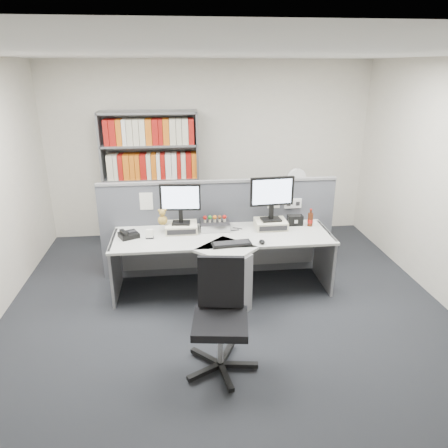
{
  "coord_description": "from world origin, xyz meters",
  "views": [
    {
      "loc": [
        -0.48,
        -3.74,
        2.6
      ],
      "look_at": [
        0.0,
        0.65,
        0.92
      ],
      "focal_mm": 33.46,
      "sensor_mm": 36.0,
      "label": 1
    }
  ],
  "objects": [
    {
      "name": "figurines",
      "position": [
        -0.07,
        1.01,
        0.86
      ],
      "size": [
        0.29,
        0.05,
        0.09
      ],
      "color": "beige",
      "rests_on": "desktop_pc"
    },
    {
      "name": "mouse",
      "position": [
        0.42,
        0.51,
        0.74
      ],
      "size": [
        0.07,
        0.11,
        0.04
      ],
      "primitive_type": "ellipsoid",
      "color": "black",
      "rests_on": "desk"
    },
    {
      "name": "speaker",
      "position": [
        0.94,
        1.05,
        0.78
      ],
      "size": [
        0.19,
        0.11,
        0.13
      ],
      "primitive_type": "cube",
      "color": "black",
      "rests_on": "desk"
    },
    {
      "name": "ground",
      "position": [
        0.0,
        0.0,
        0.0
      ],
      "size": [
        5.5,
        5.5,
        0.0
      ],
      "primitive_type": "plane",
      "color": "#26282D",
      "rests_on": "ground"
    },
    {
      "name": "desktop_pc",
      "position": [
        -0.07,
        1.03,
        0.77
      ],
      "size": [
        0.35,
        0.32,
        0.09
      ],
      "color": "black",
      "rests_on": "desk"
    },
    {
      "name": "desk",
      "position": [
        0.0,
        0.6,
        0.46
      ],
      "size": [
        2.6,
        1.2,
        0.72
      ],
      "color": "beige",
      "rests_on": "ground"
    },
    {
      "name": "monitor_riser_left",
      "position": [
        -0.48,
        0.98,
        0.77
      ],
      "size": [
        0.38,
        0.31,
        0.1
      ],
      "color": "beige",
      "rests_on": "desk"
    },
    {
      "name": "desk_fan",
      "position": [
        1.2,
        1.99,
        1.02
      ],
      "size": [
        0.31,
        0.18,
        0.52
      ],
      "color": "white",
      "rests_on": "filing_cabinet"
    },
    {
      "name": "desk_calendar",
      "position": [
        -0.85,
        0.8,
        0.77
      ],
      "size": [
        0.09,
        0.07,
        0.11
      ],
      "color": "black",
      "rests_on": "desk"
    },
    {
      "name": "partition",
      "position": [
        0.0,
        1.25,
        0.65
      ],
      "size": [
        3.0,
        0.08,
        1.27
      ],
      "color": "#52555D",
      "rests_on": "ground"
    },
    {
      "name": "office_chair",
      "position": [
        -0.16,
        -0.58,
        0.54
      ],
      "size": [
        0.66,
        0.66,
        1.01
      ],
      "color": "silver",
      "rests_on": "ground"
    },
    {
      "name": "shelving_unit",
      "position": [
        -0.9,
        2.44,
        0.98
      ],
      "size": [
        1.41,
        0.4,
        2.0
      ],
      "color": "gray",
      "rests_on": "ground"
    },
    {
      "name": "plush_toy",
      "position": [
        -0.7,
        0.97,
        0.9
      ],
      "size": [
        0.12,
        0.12,
        0.2
      ],
      "color": "olive",
      "rests_on": "monitor_riser_left"
    },
    {
      "name": "cola_bottle",
      "position": [
        1.12,
        0.99,
        0.8
      ],
      "size": [
        0.07,
        0.07,
        0.22
      ],
      "color": "#3F190A",
      "rests_on": "desk"
    },
    {
      "name": "room_shell",
      "position": [
        0.0,
        0.0,
        1.79
      ],
      "size": [
        5.04,
        5.54,
        2.72
      ],
      "color": "silver",
      "rests_on": "ground"
    },
    {
      "name": "filing_cabinet",
      "position": [
        1.2,
        1.99,
        0.35
      ],
      "size": [
        0.45,
        0.61,
        0.7
      ],
      "color": "gray",
      "rests_on": "ground"
    },
    {
      "name": "monitor_right",
      "position": [
        0.62,
        0.98,
        1.15
      ],
      "size": [
        0.54,
        0.19,
        0.55
      ],
      "color": "black",
      "rests_on": "monitor_riser_right"
    },
    {
      "name": "monitor_left",
      "position": [
        -0.48,
        0.98,
        1.11
      ],
      "size": [
        0.48,
        0.17,
        0.49
      ],
      "color": "black",
      "rests_on": "monitor_riser_left"
    },
    {
      "name": "keyboard",
      "position": [
        0.07,
        0.51,
        0.73
      ],
      "size": [
        0.46,
        0.21,
        0.03
      ],
      "color": "black",
      "rests_on": "desk"
    },
    {
      "name": "monitor_riser_right",
      "position": [
        0.62,
        0.98,
        0.77
      ],
      "size": [
        0.38,
        0.31,
        0.1
      ],
      "color": "beige",
      "rests_on": "desk"
    },
    {
      "name": "desk_phone",
      "position": [
        -1.1,
        0.86,
        0.75
      ],
      "size": [
        0.27,
        0.26,
        0.09
      ],
      "color": "black",
      "rests_on": "desk"
    }
  ]
}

